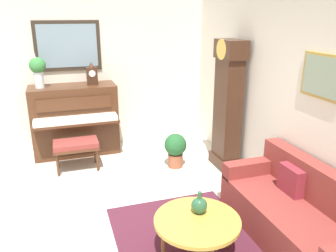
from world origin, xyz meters
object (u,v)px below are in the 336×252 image
potted_plant (175,148)px  piano (75,120)px  grandfather_clock (227,109)px  couch (299,215)px  coffee_table (197,222)px  flower_vase (38,69)px  mantel_clock (92,75)px  piano_bench (76,146)px  green_jug (199,205)px

potted_plant → piano: bearing=-126.8°
grandfather_clock → potted_plant: 1.03m
potted_plant → couch: bearing=16.2°
coffee_table → potted_plant: (-2.08, 0.50, -0.07)m
flower_vase → potted_plant: bearing=61.0°
grandfather_clock → mantel_clock: bearing=-124.4°
mantel_clock → flower_vase: 0.86m
piano → potted_plant: bearing=53.2°
couch → flower_vase: (-3.31, -2.62, 1.22)m
piano → piano_bench: bearing=-4.2°
mantel_clock → grandfather_clock: bearing=55.6°
grandfather_clock → couch: size_ratio=1.07×
piano_bench → mantel_clock: bearing=151.2°
flower_vase → grandfather_clock: bearing=64.6°
piano_bench → grandfather_clock: grandfather_clock is taller
grandfather_clock → piano_bench: bearing=-104.6°
flower_vase → potted_plant: size_ratio=1.04×
coffee_table → green_jug: 0.17m
coffee_table → potted_plant: bearing=166.6°
piano_bench → green_jug: bearing=24.8°
piano → potted_plant: size_ratio=2.57×
piano_bench → green_jug: 2.60m
mantel_clock → piano_bench: bearing=-28.8°
grandfather_clock → flower_vase: (-1.31, -2.76, 0.57)m
coffee_table → flower_vase: size_ratio=1.52×
couch → mantel_clock: size_ratio=5.00×
piano_bench → mantel_clock: (-0.71, 0.39, 0.98)m
piano → coffee_table: 3.33m
piano → mantel_clock: 0.84m
flower_vase → piano: bearing=90.2°
piano_bench → potted_plant: 1.57m
couch → potted_plant: (-2.21, -0.64, 0.01)m
piano_bench → couch: bearing=39.8°
piano → grandfather_clock: grandfather_clock is taller
piano → coffee_table: size_ratio=1.64×
piano → piano_bench: size_ratio=2.06×
couch → grandfather_clock: bearing=176.0°
flower_vase → potted_plant: (1.10, 1.98, -1.21)m
piano → couch: (3.31, 2.11, -0.30)m
couch → green_jug: size_ratio=7.92×
coffee_table → flower_vase: bearing=-155.0°
mantel_clock → green_jug: size_ratio=1.58×
grandfather_clock → green_jug: size_ratio=8.46×
piano → couch: bearing=32.6°
piano → flower_vase: (0.00, -0.51, 0.92)m
potted_plant → piano_bench: bearing=-104.3°
mantel_clock → flower_vase: bearing=-90.0°
couch → green_jug: (-0.23, -1.08, 0.20)m
grandfather_clock → flower_vase: 3.11m
green_jug → potted_plant: 2.03m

